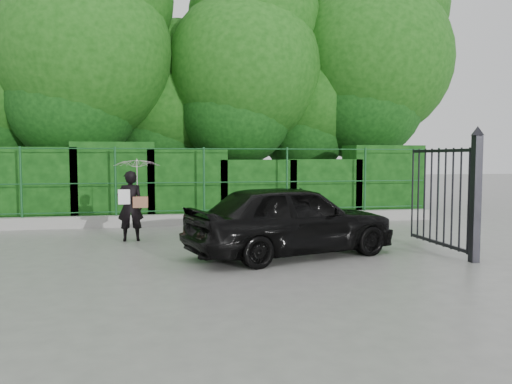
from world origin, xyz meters
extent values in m
plane|color=gray|center=(0.00, 0.00, 0.00)|extent=(80.00, 80.00, 0.00)
cube|color=#9E9E99|center=(0.00, 4.50, 0.15)|extent=(14.00, 0.25, 0.30)
cylinder|color=#154921|center=(-4.20, 4.50, 1.20)|extent=(0.06, 0.06, 1.80)
cylinder|color=#154921|center=(-1.90, 4.50, 1.20)|extent=(0.06, 0.06, 1.80)
cylinder|color=#154921|center=(0.40, 4.50, 1.20)|extent=(0.06, 0.06, 1.80)
cylinder|color=#154921|center=(2.70, 4.50, 1.20)|extent=(0.06, 0.06, 1.80)
cylinder|color=#154921|center=(5.00, 4.50, 1.20)|extent=(0.06, 0.06, 1.80)
cylinder|color=#154921|center=(7.30, 4.50, 1.20)|extent=(0.06, 0.06, 1.80)
cylinder|color=#154921|center=(0.00, 4.50, 0.40)|extent=(13.60, 0.03, 0.03)
cylinder|color=#154921|center=(0.00, 4.50, 1.15)|extent=(13.60, 0.03, 0.03)
cylinder|color=#154921|center=(0.00, 4.50, 2.05)|extent=(13.60, 0.03, 0.03)
cube|color=black|center=(-4.00, 5.50, 1.05)|extent=(2.20, 1.20, 2.10)
cube|color=black|center=(-2.00, 5.50, 1.12)|extent=(2.20, 1.20, 2.24)
cube|color=black|center=(0.00, 5.50, 1.02)|extent=(2.20, 1.20, 2.04)
cube|color=black|center=(2.00, 5.50, 0.88)|extent=(2.20, 1.20, 1.75)
cube|color=black|center=(4.00, 5.50, 0.88)|extent=(2.20, 1.20, 1.77)
cube|color=black|center=(6.00, 5.50, 1.09)|extent=(2.20, 1.20, 2.18)
cylinder|color=black|center=(-5.50, 8.00, 1.88)|extent=(0.36, 0.36, 3.75)
sphere|color=#14470F|center=(-5.50, 8.00, 4.12)|extent=(4.50, 4.50, 4.50)
cylinder|color=black|center=(-3.00, 7.20, 2.25)|extent=(0.36, 0.36, 4.50)
sphere|color=#14470F|center=(-3.00, 7.20, 4.95)|extent=(5.40, 5.40, 5.40)
cylinder|color=black|center=(-0.50, 8.50, 1.62)|extent=(0.36, 0.36, 3.25)
sphere|color=#14470F|center=(-0.50, 8.50, 3.58)|extent=(3.90, 3.90, 3.90)
cylinder|color=black|center=(2.00, 7.50, 2.12)|extent=(0.36, 0.36, 4.25)
sphere|color=#14470F|center=(2.00, 7.50, 4.68)|extent=(5.10, 5.10, 5.10)
cylinder|color=black|center=(4.50, 8.20, 1.75)|extent=(0.36, 0.36, 3.50)
sphere|color=#14470F|center=(4.50, 8.20, 3.85)|extent=(4.20, 4.20, 4.20)
cylinder|color=black|center=(6.50, 7.80, 2.38)|extent=(0.36, 0.36, 4.75)
sphere|color=#14470F|center=(6.50, 7.80, 5.23)|extent=(5.70, 5.70, 5.70)
cube|color=black|center=(4.60, -1.20, 1.10)|extent=(0.14, 0.14, 2.20)
cone|color=black|center=(4.60, -1.20, 2.28)|extent=(0.22, 0.22, 0.16)
cube|color=black|center=(4.60, -0.05, 0.15)|extent=(0.05, 2.00, 0.06)
cube|color=black|center=(4.60, -0.05, 1.95)|extent=(0.05, 2.00, 0.06)
cylinder|color=black|center=(4.60, -1.00, 1.05)|extent=(0.04, 0.04, 1.90)
cylinder|color=black|center=(4.60, -0.75, 1.05)|extent=(0.04, 0.04, 1.90)
cylinder|color=black|center=(4.60, -0.50, 1.05)|extent=(0.04, 0.04, 1.90)
cylinder|color=black|center=(4.60, -0.25, 1.05)|extent=(0.04, 0.04, 1.90)
cylinder|color=black|center=(4.60, 0.00, 1.05)|extent=(0.04, 0.04, 1.90)
cylinder|color=black|center=(4.60, 0.25, 1.05)|extent=(0.04, 0.04, 1.90)
cylinder|color=black|center=(4.60, 0.50, 1.05)|extent=(0.04, 0.04, 1.90)
cylinder|color=black|center=(4.60, 0.75, 1.05)|extent=(0.04, 0.04, 1.90)
cylinder|color=black|center=(4.60, 1.00, 1.05)|extent=(0.04, 0.04, 1.90)
imported|color=black|center=(-1.40, 2.21, 0.77)|extent=(0.58, 0.40, 1.53)
imported|color=white|center=(-1.25, 2.26, 1.36)|extent=(0.99, 1.01, 0.91)
cube|color=brown|center=(-1.18, 2.13, 0.86)|extent=(0.32, 0.15, 0.24)
cube|color=white|center=(-1.52, 2.09, 0.98)|extent=(0.25, 0.02, 0.32)
imported|color=black|center=(1.63, -0.01, 0.68)|extent=(4.27, 2.69, 1.36)
camera|label=1|loc=(-0.74, -8.91, 1.83)|focal=35.00mm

